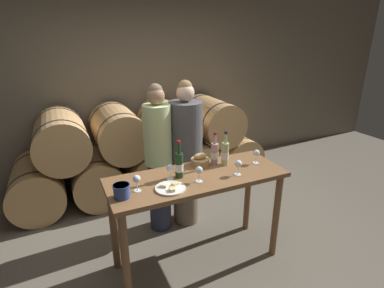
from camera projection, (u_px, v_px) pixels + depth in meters
The scene contains 17 objects.
ground_plane at pixel (197, 260), 2.89m from camera, with size 10.00×10.00×0.00m, color #665E51.
stone_wall_back at pixel (129, 68), 4.27m from camera, with size 10.00×0.12×3.20m.
barrel_stack at pixel (145, 150), 4.11m from camera, with size 3.38×0.97×1.19m.
tasting_table at pixel (198, 190), 2.63m from camera, with size 1.55×0.58×0.90m.
person_left at pixel (158, 159), 3.11m from camera, with size 0.29×0.29×1.61m.
person_right at pixel (186, 155), 3.24m from camera, with size 0.36×0.36×1.62m.
wine_bottle_red at pixel (179, 165), 2.51m from camera, with size 0.07×0.07×0.33m.
wine_bottle_white at pixel (225, 153), 2.76m from camera, with size 0.07×0.07×0.32m.
wine_bottle_rose at pixel (215, 153), 2.78m from camera, with size 0.07×0.07×0.31m.
blue_crock at pixel (122, 191), 2.21m from camera, with size 0.13×0.13×0.11m.
bread_basket at pixel (200, 160), 2.78m from camera, with size 0.17×0.17×0.11m.
cheese_plate at pixel (170, 188), 2.35m from camera, with size 0.24×0.24×0.04m.
wine_glass_far_left at pixel (137, 180), 2.29m from camera, with size 0.06×0.06×0.14m.
wine_glass_left at pixel (170, 169), 2.48m from camera, with size 0.06×0.06×0.14m.
wine_glass_center at pixel (199, 171), 2.44m from camera, with size 0.06×0.06×0.14m.
wine_glass_right at pixel (238, 164), 2.56m from camera, with size 0.06×0.06×0.14m.
wine_glass_far_right at pixel (256, 154), 2.79m from camera, with size 0.06×0.06×0.14m.
Camera 1 is at (-1.02, -2.09, 2.04)m, focal length 28.00 mm.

